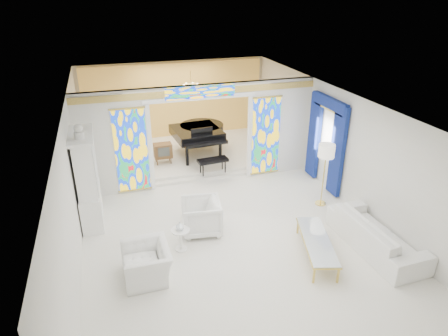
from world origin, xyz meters
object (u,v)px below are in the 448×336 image
object	(u,v)px
coffee_table	(317,241)
grand_piano	(200,132)
armchair_right	(201,216)
tv_console	(163,151)
sofa	(376,234)
china_cabinet	(88,180)
armchair_left	(147,263)

from	to	relation	value
coffee_table	grand_piano	bearing A→B (deg)	100.13
armchair_right	tv_console	size ratio (longest dim) A/B	1.39
armchair_right	sofa	size ratio (longest dim) A/B	0.36
china_cabinet	armchair_left	distance (m)	2.90
armchair_right	armchair_left	bearing A→B (deg)	-40.55
china_cabinet	grand_piano	world-z (taller)	china_cabinet
grand_piano	coffee_table	bearing A→B (deg)	-84.44
china_cabinet	grand_piano	distance (m)	4.83
coffee_table	tv_console	bearing A→B (deg)	113.29
armchair_left	sofa	xyz separation A→B (m)	(5.12, -0.54, 0.02)
armchair_left	tv_console	world-z (taller)	tv_console
grand_piano	armchair_right	bearing A→B (deg)	-108.31
armchair_left	armchair_right	bearing A→B (deg)	130.41
armchair_left	armchair_right	xyz separation A→B (m)	(1.48, 1.30, 0.07)
china_cabinet	tv_console	bearing A→B (deg)	50.35
armchair_right	tv_console	bearing A→B (deg)	-168.03
china_cabinet	armchair_left	world-z (taller)	china_cabinet
armchair_left	grand_piano	distance (m)	6.35
china_cabinet	armchair_right	world-z (taller)	china_cabinet
armchair_right	sofa	distance (m)	4.08
armchair_left	grand_piano	world-z (taller)	grand_piano
coffee_table	armchair_left	bearing A→B (deg)	173.68
grand_piano	tv_console	xyz separation A→B (m)	(-1.36, -0.46, -0.35)
sofa	coffee_table	distance (m)	1.45
armchair_left	coffee_table	world-z (taller)	armchair_left
grand_piano	tv_console	world-z (taller)	grand_piano
coffee_table	tv_console	xyz separation A→B (m)	(-2.46, 5.71, 0.22)
armchair_left	grand_piano	xyz separation A→B (m)	(2.57, 5.77, 0.61)
armchair_right	grand_piano	bearing A→B (deg)	174.50
china_cabinet	tv_console	distance (m)	3.59
coffee_table	armchair_right	bearing A→B (deg)	142.23
china_cabinet	sofa	size ratio (longest dim) A/B	1.06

